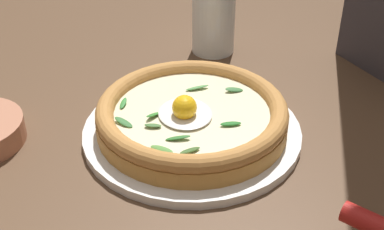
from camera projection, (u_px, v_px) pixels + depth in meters
The scene contains 4 objects.
ground_plane at pixel (169, 147), 0.70m from camera, with size 2.40×2.40×0.03m, color brown.
pizza_plate at pixel (192, 131), 0.70m from camera, with size 0.29×0.29×0.01m, color white.
pizza at pixel (192, 115), 0.68m from camera, with size 0.25×0.25×0.06m.
drinking_glass at pixel (213, 23), 0.89m from camera, with size 0.07×0.07×0.12m.
Camera 1 is at (-0.55, 0.11, 0.41)m, focal length 48.47 mm.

